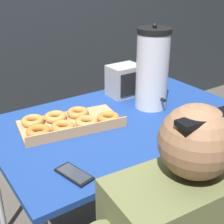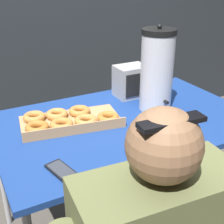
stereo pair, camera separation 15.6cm
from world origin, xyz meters
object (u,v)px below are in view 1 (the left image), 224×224
(coffee_urn, at_px, (152,69))
(space_heater, at_px, (124,81))
(cell_phone, at_px, (74,174))
(donut_box, at_px, (69,122))

(coffee_urn, distance_m, space_heater, 0.26)
(coffee_urn, bearing_deg, cell_phone, -153.37)
(donut_box, xyz_separation_m, coffee_urn, (0.50, -0.04, 0.20))
(cell_phone, bearing_deg, donut_box, 52.48)
(donut_box, xyz_separation_m, space_heater, (0.48, 0.18, 0.07))
(cell_phone, distance_m, space_heater, 0.86)
(donut_box, relative_size, coffee_urn, 1.16)
(donut_box, distance_m, cell_phone, 0.41)
(coffee_urn, height_order, cell_phone, coffee_urn)
(coffee_urn, xyz_separation_m, cell_phone, (-0.67, -0.33, -0.22))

